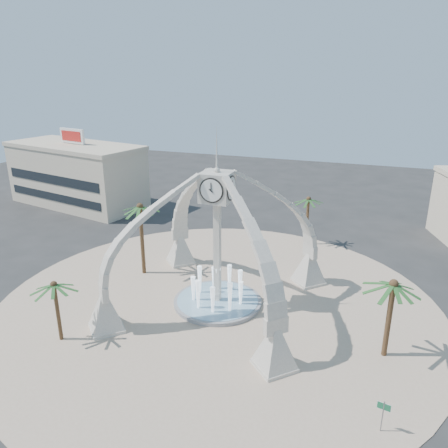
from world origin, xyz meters
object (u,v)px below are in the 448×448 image
(clock_tower, at_px, (217,238))
(fountain, at_px, (218,301))
(palm_west, at_px, (140,208))
(palm_north, at_px, (309,200))
(street_sign, at_px, (383,410))
(palm_east, at_px, (394,285))
(palm_south, at_px, (54,285))

(clock_tower, relative_size, fountain, 2.24)
(palm_west, bearing_deg, palm_north, 43.80)
(fountain, height_order, street_sign, fountain)
(palm_east, bearing_deg, fountain, 168.74)
(clock_tower, height_order, fountain, clock_tower)
(palm_east, relative_size, street_sign, 3.07)
(palm_east, distance_m, palm_south, 25.02)
(palm_west, bearing_deg, fountain, -19.19)
(palm_west, relative_size, palm_north, 1.26)
(fountain, height_order, palm_south, palm_south)
(palm_north, bearing_deg, street_sign, -71.44)
(clock_tower, height_order, palm_south, clock_tower)
(palm_east, distance_m, palm_north, 22.27)
(street_sign, bearing_deg, fountain, 154.76)
(palm_east, distance_m, palm_west, 24.84)
(palm_east, distance_m, street_sign, 8.94)
(clock_tower, distance_m, palm_west, 10.15)
(clock_tower, bearing_deg, palm_east, -11.26)
(fountain, bearing_deg, street_sign, -36.63)
(palm_east, bearing_deg, palm_north, 115.11)
(clock_tower, height_order, palm_west, clock_tower)
(palm_east, relative_size, palm_west, 0.83)
(clock_tower, xyz_separation_m, palm_west, (-9.56, 3.33, 0.75))
(clock_tower, bearing_deg, palm_north, 73.88)
(clock_tower, relative_size, palm_north, 2.77)
(street_sign, bearing_deg, palm_east, 101.04)
(palm_west, xyz_separation_m, palm_south, (-0.08, -12.87, -2.42))
(fountain, relative_size, street_sign, 3.63)
(palm_east, relative_size, palm_north, 1.05)
(clock_tower, distance_m, palm_east, 14.75)
(fountain, xyz_separation_m, palm_south, (-9.64, -9.54, 4.53))
(fountain, bearing_deg, palm_north, 73.87)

